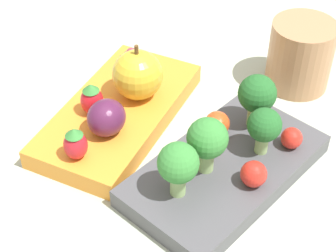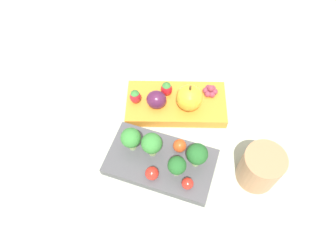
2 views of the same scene
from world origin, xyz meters
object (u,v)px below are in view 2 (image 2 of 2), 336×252
(broccoli_floret_3, at_px, (152,144))
(cherry_tomato_0, at_px, (152,173))
(broccoli_floret_0, at_px, (131,138))
(strawberry_1, at_px, (135,96))
(bento_box_savoury, at_px, (161,162))
(plum, at_px, (156,100))
(apple, at_px, (189,98))
(broccoli_floret_1, at_px, (197,155))
(grape_cluster, at_px, (210,91))
(bento_box_fruit, at_px, (174,104))
(strawberry_0, at_px, (166,89))
(cherry_tomato_1, at_px, (180,146))
(cherry_tomato_2, at_px, (188,183))
(broccoli_floret_2, at_px, (177,166))
(drinking_cup, at_px, (260,168))

(broccoli_floret_3, relative_size, cherry_tomato_0, 2.36)
(broccoli_floret_0, relative_size, strawberry_1, 1.59)
(bento_box_savoury, height_order, plum, plum)
(apple, height_order, strawberry_1, apple)
(broccoli_floret_1, distance_m, grape_cluster, 0.18)
(bento_box_fruit, bearing_deg, strawberry_0, -37.90)
(strawberry_1, bearing_deg, broccoli_floret_0, 98.62)
(strawberry_1, bearing_deg, bento_box_savoury, 120.76)
(cherry_tomato_1, xyz_separation_m, cherry_tomato_2, (-0.03, 0.08, -0.00))
(broccoli_floret_1, distance_m, strawberry_0, 0.18)
(bento_box_fruit, xyz_separation_m, cherry_tomato_1, (-0.03, 0.12, 0.02))
(plum, bearing_deg, strawberry_1, -3.14)
(cherry_tomato_1, height_order, cherry_tomato_2, cherry_tomato_1)
(cherry_tomato_1, relative_size, strawberry_0, 0.69)
(cherry_tomato_0, xyz_separation_m, grape_cluster, (-0.10, -0.22, -0.00))
(strawberry_1, bearing_deg, plum, 176.86)
(bento_box_savoury, xyz_separation_m, plum, (0.03, -0.13, 0.03))
(broccoli_floret_1, distance_m, cherry_tomato_0, 0.09)
(bento_box_fruit, relative_size, strawberry_0, 5.98)
(broccoli_floret_3, distance_m, strawberry_1, 0.14)
(broccoli_floret_3, bearing_deg, broccoli_floret_2, 146.97)
(bento_box_fruit, distance_m, cherry_tomato_2, 0.20)
(broccoli_floret_3, xyz_separation_m, apple, (-0.06, -0.13, -0.01))
(bento_box_savoury, bearing_deg, grape_cluster, -114.88)
(broccoli_floret_1, relative_size, apple, 0.93)
(cherry_tomato_1, height_order, grape_cluster, same)
(bento_box_savoury, relative_size, strawberry_0, 5.88)
(bento_box_fruit, height_order, cherry_tomato_0, cherry_tomato_0)
(cherry_tomato_1, bearing_deg, broccoli_floret_3, 18.15)
(cherry_tomato_1, bearing_deg, plum, -56.88)
(cherry_tomato_0, bearing_deg, broccoli_floret_1, -153.71)
(bento_box_savoury, bearing_deg, broccoli_floret_1, -176.75)
(apple, height_order, plum, apple)
(cherry_tomato_0, bearing_deg, plum, -83.07)
(broccoli_floret_1, height_order, apple, apple)
(broccoli_floret_2, distance_m, cherry_tomato_1, 0.06)
(bento_box_fruit, xyz_separation_m, broccoli_floret_0, (0.07, 0.13, 0.05))
(broccoli_floret_0, relative_size, cherry_tomato_2, 2.66)
(strawberry_1, xyz_separation_m, grape_cluster, (-0.16, -0.05, -0.01))
(strawberry_0, relative_size, drinking_cup, 0.47)
(bento_box_fruit, height_order, broccoli_floret_1, broccoli_floret_1)
(bento_box_fruit, relative_size, broccoli_floret_0, 3.87)
(strawberry_0, bearing_deg, plum, 63.41)
(broccoli_floret_0, distance_m, drinking_cup, 0.26)
(strawberry_0, bearing_deg, bento_box_savoury, 94.93)
(bento_box_savoury, xyz_separation_m, apple, (-0.04, -0.14, 0.04))
(broccoli_floret_0, xyz_separation_m, plum, (-0.03, -0.11, -0.02))
(broccoli_floret_0, distance_m, cherry_tomato_2, 0.14)
(broccoli_floret_1, bearing_deg, drinking_cup, -179.69)
(broccoli_floret_1, height_order, drinking_cup, same)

